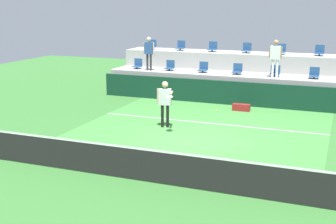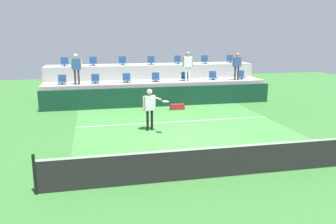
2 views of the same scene
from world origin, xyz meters
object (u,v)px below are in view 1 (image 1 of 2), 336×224
at_px(stadium_chair_lower_far_left, 138,64).
at_px(stadium_chair_lower_mid_left, 203,68).
at_px(stadium_chair_upper_mid_right, 281,50).
at_px(spectator_leaning_on_rail, 275,55).
at_px(stadium_chair_upper_mid_left, 213,47).
at_px(stadium_chair_lower_center, 237,70).
at_px(stadium_chair_upper_far_left, 152,45).
at_px(spectator_in_white, 149,50).
at_px(stadium_chair_upper_left, 181,46).
at_px(stadium_chair_upper_right, 320,51).
at_px(stadium_chair_lower_right, 314,74).
at_px(stadium_chair_upper_center, 247,49).
at_px(equipment_bag, 241,107).
at_px(tennis_ball, 217,110).
at_px(tennis_player, 165,99).
at_px(stadium_chair_lower_mid_right, 275,72).
at_px(stadium_chair_lower_left, 170,66).

distance_m(stadium_chair_lower_far_left, stadium_chair_lower_mid_left, 3.58).
bearing_deg(stadium_chair_upper_mid_right, stadium_chair_lower_mid_left, -152.75).
distance_m(stadium_chair_lower_far_left, spectator_leaning_on_rail, 7.18).
distance_m(stadium_chair_lower_mid_left, stadium_chair_upper_mid_left, 1.99).
distance_m(stadium_chair_lower_far_left, stadium_chair_upper_mid_left, 4.05).
distance_m(stadium_chair_lower_center, stadium_chair_upper_far_left, 5.61).
relative_size(stadium_chair_upper_mid_left, spectator_in_white, 0.31).
distance_m(stadium_chair_upper_left, spectator_in_white, 2.37).
distance_m(stadium_chair_upper_right, spectator_in_white, 8.37).
relative_size(stadium_chair_upper_left, spectator_leaning_on_rail, 0.30).
bearing_deg(stadium_chair_lower_right, stadium_chair_upper_center, 152.84).
height_order(stadium_chair_lower_mid_left, spectator_in_white, spectator_in_white).
bearing_deg(spectator_in_white, equipment_bag, -19.88).
relative_size(stadium_chair_upper_left, stadium_chair_upper_center, 1.00).
xyz_separation_m(stadium_chair_lower_mid_left, stadium_chair_upper_far_left, (-3.53, 1.80, 0.85)).
bearing_deg(stadium_chair_upper_right, tennis_ball, -109.38).
height_order(tennis_player, spectator_in_white, spectator_in_white).
xyz_separation_m(stadium_chair_lower_mid_right, stadium_chair_upper_far_left, (-7.04, 1.80, 0.85)).
bearing_deg(tennis_player, stadium_chair_upper_center, 79.92).
distance_m(stadium_chair_lower_center, stadium_chair_upper_right, 4.12).
xyz_separation_m(stadium_chair_lower_center, stadium_chair_upper_mid_left, (-1.77, 1.80, 0.85)).
bearing_deg(stadium_chair_lower_right, tennis_ball, -113.89).
bearing_deg(spectator_leaning_on_rail, stadium_chair_upper_far_left, 162.84).
height_order(stadium_chair_upper_right, equipment_bag, stadium_chair_upper_right).
bearing_deg(stadium_chair_upper_center, spectator_in_white, -154.17).
xyz_separation_m(stadium_chair_lower_right, stadium_chair_upper_mid_left, (-5.32, 1.80, 0.85)).
height_order(stadium_chair_lower_far_left, stadium_chair_lower_mid_left, same).
xyz_separation_m(stadium_chair_upper_mid_left, spectator_in_white, (-2.70, -2.18, -0.04)).
height_order(stadium_chair_upper_mid_right, spectator_leaning_on_rail, spectator_leaning_on_rail).
height_order(stadium_chair_upper_far_left, tennis_ball, stadium_chair_upper_far_left).
bearing_deg(stadium_chair_lower_far_left, stadium_chair_upper_far_left, 88.40).
bearing_deg(tennis_player, stadium_chair_upper_far_left, 116.49).
bearing_deg(stadium_chair_lower_far_left, stadium_chair_upper_mid_right, 14.27).
xyz_separation_m(stadium_chair_lower_right, equipment_bag, (-2.80, -2.27, -1.31)).
distance_m(stadium_chair_upper_far_left, stadium_chair_upper_mid_left, 3.48).
bearing_deg(stadium_chair_lower_left, stadium_chair_upper_far_left, 134.38).
distance_m(stadium_chair_upper_left, stadium_chair_upper_mid_left, 1.78).
height_order(stadium_chair_lower_mid_left, stadium_chair_upper_mid_right, stadium_chair_upper_mid_right).
distance_m(stadium_chair_lower_left, tennis_ball, 7.63).
relative_size(stadium_chair_lower_left, stadium_chair_lower_center, 1.00).
bearing_deg(stadium_chair_lower_right, stadium_chair_lower_center, 180.00).
height_order(stadium_chair_lower_left, stadium_chair_upper_mid_right, stadium_chair_upper_mid_right).
bearing_deg(spectator_in_white, stadium_chair_upper_right, 15.13).
xyz_separation_m(stadium_chair_lower_far_left, stadium_chair_lower_mid_right, (7.09, 0.00, 0.00)).
height_order(stadium_chair_lower_center, tennis_player, stadium_chair_lower_center).
bearing_deg(stadium_chair_lower_center, stadium_chair_lower_far_left, 180.00).
relative_size(stadium_chair_upper_left, tennis_player, 0.29).
bearing_deg(stadium_chair_lower_far_left, equipment_bag, -20.59).
bearing_deg(stadium_chair_upper_far_left, equipment_bag, -34.19).
height_order(stadium_chair_upper_far_left, tennis_player, stadium_chair_upper_far_left).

